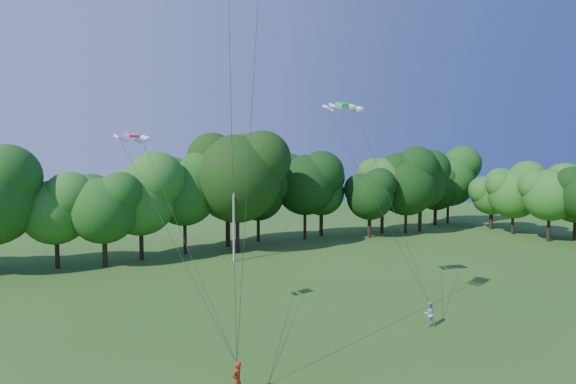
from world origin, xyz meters
TOP-DOWN VIEW (x-y plane):
  - utility_pole at (4.52, 29.52)m, footprint 1.56×0.76m
  - kite_flyer_left at (-5.79, 5.17)m, footprint 0.70×0.63m
  - kite_flyer_right at (7.80, 7.02)m, footprint 0.89×0.80m
  - kite_green at (5.97, 13.58)m, footprint 2.86×1.81m
  - kite_pink at (-8.07, 14.42)m, footprint 1.95×1.18m
  - tree_back_center at (6.67, 33.52)m, footprint 10.66×10.66m
  - tree_back_east at (29.53, 35.50)m, footprint 7.98×7.98m

SIDE VIEW (x-z plane):
  - kite_flyer_right at x=7.80m, z-range 0.00..1.52m
  - kite_flyer_left at x=-5.79m, z-range 0.00..1.59m
  - utility_pole at x=4.52m, z-range 0.11..8.50m
  - tree_back_east at x=29.53m, z-range 1.44..13.05m
  - tree_back_center at x=6.67m, z-range 1.93..17.44m
  - kite_pink at x=-8.07m, z-range 11.39..11.70m
  - kite_green at x=5.97m, z-range 13.84..14.28m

